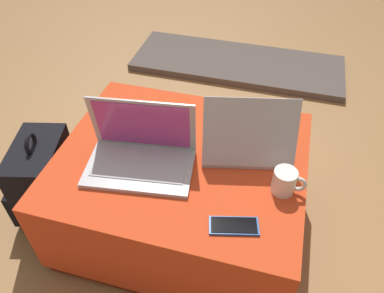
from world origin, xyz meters
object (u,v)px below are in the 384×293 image
cell_phone (234,226)px  coffee_mug (285,182)px  laptop_near (141,153)px  laptop_far (247,140)px  backpack (44,182)px

cell_phone → coffee_mug: size_ratio=1.45×
laptop_near → coffee_mug: bearing=-7.4°
laptop_far → coffee_mug: size_ratio=3.26×
cell_phone → coffee_mug: bearing=130.8°
laptop_far → backpack: laptop_far is taller
laptop_near → laptop_far: bearing=17.0°
cell_phone → backpack: backpack is taller
cell_phone → backpack: (-0.82, 0.16, -0.22)m
cell_phone → coffee_mug: (0.13, 0.19, 0.04)m
backpack → cell_phone: bearing=65.4°
backpack → laptop_far: bearing=89.3°
laptop_near → backpack: 0.53m
laptop_near → cell_phone: (0.37, -0.18, -0.05)m
laptop_far → cell_phone: 0.35m
laptop_near → backpack: (-0.45, -0.02, -0.27)m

